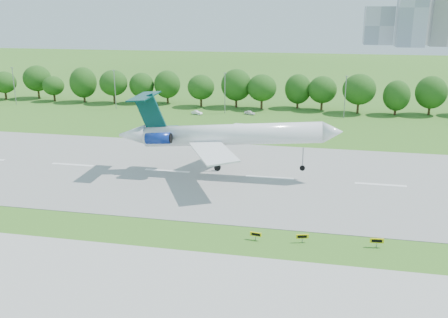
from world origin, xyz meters
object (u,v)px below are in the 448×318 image
airliner (220,134)px  service_vehicle_b (250,113)px  taxi_sign_left (256,234)px  service_vehicle_a (197,113)px

airliner → service_vehicle_b: (-2.97, 56.80, -7.44)m
taxi_sign_left → service_vehicle_b: size_ratio=0.48×
airliner → service_vehicle_a: 57.35m
airliner → service_vehicle_a: (-18.50, 53.77, -7.45)m
taxi_sign_left → service_vehicle_a: bearing=117.3°
service_vehicle_a → service_vehicle_b: bearing=-58.7°
airliner → taxi_sign_left: airliner is taller
service_vehicle_a → taxi_sign_left: bearing=-139.9°
taxi_sign_left → service_vehicle_b: bearing=106.6°
service_vehicle_b → service_vehicle_a: bearing=124.4°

